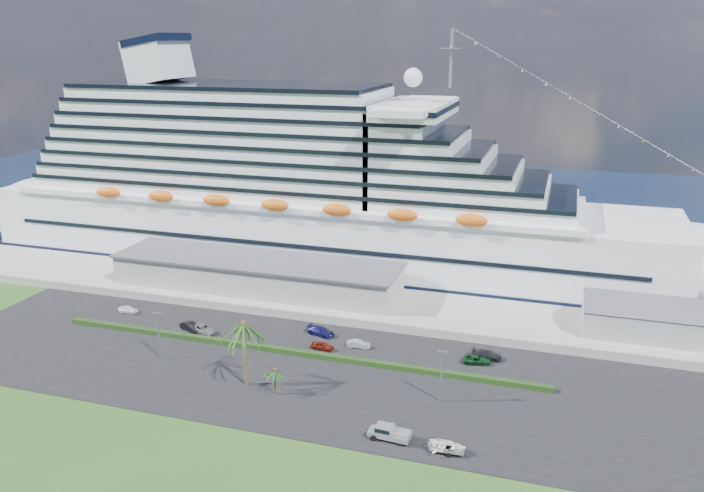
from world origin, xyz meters
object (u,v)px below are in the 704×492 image
(cruise_ship, at_px, (312,195))
(parked_car_3, at_px, (321,331))
(boat_trailer, at_px, (447,446))
(pickup_truck, at_px, (389,432))

(cruise_ship, distance_m, parked_car_3, 45.17)
(boat_trailer, bearing_deg, pickup_truck, 174.37)
(pickup_truck, height_order, boat_trailer, pickup_truck)
(parked_car_3, xyz_separation_m, boat_trailer, (28.50, -29.90, 0.30))
(pickup_truck, bearing_deg, parked_car_3, 125.07)
(cruise_ship, relative_size, boat_trailer, 33.76)
(cruise_ship, bearing_deg, parked_car_3, -67.37)
(cruise_ship, xyz_separation_m, parked_car_3, (16.29, -39.06, -15.80))
(cruise_ship, relative_size, parked_car_3, 35.89)
(pickup_truck, relative_size, boat_trailer, 1.03)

